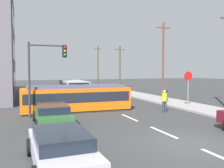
{
  "coord_description": "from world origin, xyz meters",
  "views": [
    {
      "loc": [
        -6.71,
        -8.34,
        3.14
      ],
      "look_at": [
        -0.01,
        9.21,
        2.05
      ],
      "focal_mm": 38.86,
      "sensor_mm": 36.0,
      "label": 1
    }
  ],
  "objects_px": {
    "parked_sedan_mid": "(52,114)",
    "parked_sedan_furthest": "(38,93)",
    "stop_sign": "(188,82)",
    "parked_sedan_far": "(36,99)",
    "utility_pole_mid": "(163,58)",
    "city_bus": "(74,88)",
    "utility_pole_far": "(120,66)",
    "utility_pole_distant": "(98,65)",
    "parked_sedan_near": "(61,147)",
    "traffic_light_mast": "(45,65)",
    "streetcar_tram": "(76,98)",
    "pedestrian_crossing": "(164,100)"
  },
  "relations": [
    {
      "from": "parked_sedan_mid",
      "to": "parked_sedan_furthest",
      "type": "height_order",
      "value": "same"
    },
    {
      "from": "stop_sign",
      "to": "parked_sedan_furthest",
      "type": "bearing_deg",
      "value": 132.26
    },
    {
      "from": "parked_sedan_far",
      "to": "utility_pole_mid",
      "type": "distance_m",
      "value": 15.36
    },
    {
      "from": "city_bus",
      "to": "utility_pole_far",
      "type": "xyz_separation_m",
      "value": [
        9.65,
        9.1,
        2.65
      ]
    },
    {
      "from": "parked_sedan_mid",
      "to": "utility_pole_distant",
      "type": "bearing_deg",
      "value": 68.4
    },
    {
      "from": "parked_sedan_furthest",
      "to": "parked_sedan_near",
      "type": "bearing_deg",
      "value": -91.82
    },
    {
      "from": "parked_sedan_near",
      "to": "parked_sedan_furthest",
      "type": "height_order",
      "value": "same"
    },
    {
      "from": "utility_pole_mid",
      "to": "utility_pole_far",
      "type": "xyz_separation_m",
      "value": [
        -0.4,
        12.28,
        -0.81
      ]
    },
    {
      "from": "parked_sedan_far",
      "to": "utility_pole_mid",
      "type": "xyz_separation_m",
      "value": [
        14.62,
        2.6,
        3.91
      ]
    },
    {
      "from": "traffic_light_mast",
      "to": "parked_sedan_furthest",
      "type": "bearing_deg",
      "value": 88.6
    },
    {
      "from": "city_bus",
      "to": "parked_sedan_furthest",
      "type": "distance_m",
      "value": 4.08
    },
    {
      "from": "parked_sedan_near",
      "to": "utility_pole_far",
      "type": "relative_size",
      "value": 0.65
    },
    {
      "from": "streetcar_tram",
      "to": "traffic_light_mast",
      "type": "distance_m",
      "value": 3.8
    },
    {
      "from": "parked_sedan_mid",
      "to": "parked_sedan_far",
      "type": "relative_size",
      "value": 1.1
    },
    {
      "from": "city_bus",
      "to": "utility_pole_mid",
      "type": "relative_size",
      "value": 0.66
    },
    {
      "from": "city_bus",
      "to": "parked_sedan_far",
      "type": "xyz_separation_m",
      "value": [
        -4.57,
        -5.78,
        -0.45
      ]
    },
    {
      "from": "parked_sedan_furthest",
      "to": "traffic_light_mast",
      "type": "height_order",
      "value": "traffic_light_mast"
    },
    {
      "from": "utility_pole_far",
      "to": "utility_pole_distant",
      "type": "bearing_deg",
      "value": 90.04
    },
    {
      "from": "parked_sedan_far",
      "to": "utility_pole_far",
      "type": "relative_size",
      "value": 0.59
    },
    {
      "from": "parked_sedan_far",
      "to": "parked_sedan_near",
      "type": "bearing_deg",
      "value": -90.5
    },
    {
      "from": "utility_pole_mid",
      "to": "utility_pole_distant",
      "type": "bearing_deg",
      "value": 90.97
    },
    {
      "from": "parked_sedan_near",
      "to": "stop_sign",
      "type": "relative_size",
      "value": 1.6
    },
    {
      "from": "parked_sedan_far",
      "to": "stop_sign",
      "type": "height_order",
      "value": "stop_sign"
    },
    {
      "from": "utility_pole_far",
      "to": "parked_sedan_far",
      "type": "bearing_deg",
      "value": -133.69
    },
    {
      "from": "parked_sedan_far",
      "to": "utility_pole_distant",
      "type": "distance_m",
      "value": 30.58
    },
    {
      "from": "city_bus",
      "to": "stop_sign",
      "type": "bearing_deg",
      "value": -60.38
    },
    {
      "from": "city_bus",
      "to": "parked_sedan_near",
      "type": "relative_size",
      "value": 1.25
    },
    {
      "from": "stop_sign",
      "to": "utility_pole_far",
      "type": "distance_m",
      "value": 21.29
    },
    {
      "from": "parked_sedan_near",
      "to": "parked_sedan_furthest",
      "type": "distance_m",
      "value": 20.1
    },
    {
      "from": "utility_pole_distant",
      "to": "stop_sign",
      "type": "bearing_deg",
      "value": -94.94
    },
    {
      "from": "parked_sedan_near",
      "to": "traffic_light_mast",
      "type": "distance_m",
      "value": 9.22
    },
    {
      "from": "city_bus",
      "to": "parked_sedan_furthest",
      "type": "height_order",
      "value": "city_bus"
    },
    {
      "from": "pedestrian_crossing",
      "to": "parked_sedan_furthest",
      "type": "bearing_deg",
      "value": 122.63
    },
    {
      "from": "parked_sedan_far",
      "to": "streetcar_tram",
      "type": "bearing_deg",
      "value": -55.89
    },
    {
      "from": "parked_sedan_mid",
      "to": "utility_pole_mid",
      "type": "distance_m",
      "value": 18.26
    },
    {
      "from": "city_bus",
      "to": "parked_sedan_near",
      "type": "bearing_deg",
      "value": -103.15
    },
    {
      "from": "pedestrian_crossing",
      "to": "parked_sedan_furthest",
      "type": "height_order",
      "value": "pedestrian_crossing"
    },
    {
      "from": "streetcar_tram",
      "to": "parked_sedan_mid",
      "type": "distance_m",
      "value": 4.78
    },
    {
      "from": "stop_sign",
      "to": "parked_sedan_far",
      "type": "bearing_deg",
      "value": 151.54
    },
    {
      "from": "pedestrian_crossing",
      "to": "stop_sign",
      "type": "xyz_separation_m",
      "value": [
        2.71,
        0.77,
        1.25
      ]
    },
    {
      "from": "parked_sedan_furthest",
      "to": "parked_sedan_mid",
      "type": "bearing_deg",
      "value": -90.6
    },
    {
      "from": "city_bus",
      "to": "utility_pole_distant",
      "type": "bearing_deg",
      "value": 65.39
    },
    {
      "from": "pedestrian_crossing",
      "to": "parked_sedan_mid",
      "type": "relative_size",
      "value": 0.36
    },
    {
      "from": "utility_pole_distant",
      "to": "utility_pole_far",
      "type": "bearing_deg",
      "value": -89.96
    },
    {
      "from": "traffic_light_mast",
      "to": "utility_pole_mid",
      "type": "relative_size",
      "value": 0.57
    },
    {
      "from": "parked_sedan_near",
      "to": "utility_pole_mid",
      "type": "xyz_separation_m",
      "value": [
        14.74,
        16.91,
        3.91
      ]
    },
    {
      "from": "parked_sedan_near",
      "to": "stop_sign",
      "type": "distance_m",
      "value": 14.17
    },
    {
      "from": "stop_sign",
      "to": "traffic_light_mast",
      "type": "distance_m",
      "value": 11.21
    },
    {
      "from": "utility_pole_mid",
      "to": "utility_pole_distant",
      "type": "relative_size",
      "value": 1.07
    },
    {
      "from": "parked_sedan_far",
      "to": "utility_pole_mid",
      "type": "relative_size",
      "value": 0.48
    }
  ]
}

